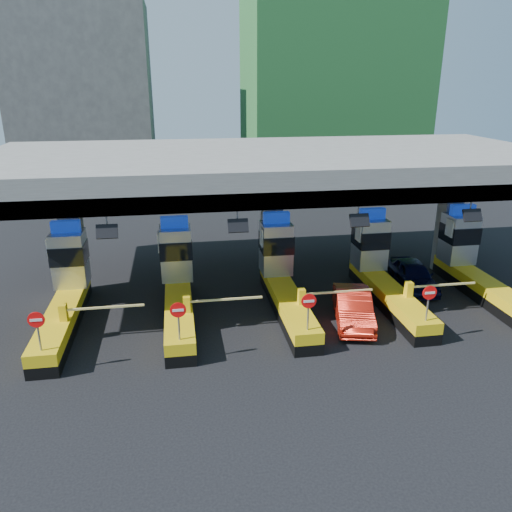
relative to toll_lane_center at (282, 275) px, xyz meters
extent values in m
plane|color=black|center=(0.00, -0.28, -1.40)|extent=(120.00, 120.00, 0.00)
cube|color=slate|center=(0.00, 2.72, 4.85)|extent=(28.00, 12.00, 1.50)
cube|color=#4C4C49|center=(0.00, -2.98, 4.45)|extent=(28.00, 0.60, 0.70)
cube|color=slate|center=(-10.00, 2.72, 1.35)|extent=(1.00, 1.00, 5.50)
cube|color=slate|center=(0.00, 2.72, 1.35)|extent=(1.00, 1.00, 5.50)
cube|color=slate|center=(10.00, 2.72, 1.35)|extent=(1.00, 1.00, 5.50)
cylinder|color=slate|center=(-7.50, -2.98, 3.85)|extent=(0.06, 0.06, 0.50)
cube|color=black|center=(-7.50, -3.18, 3.50)|extent=(0.80, 0.38, 0.54)
cylinder|color=slate|center=(-2.50, -2.98, 3.85)|extent=(0.06, 0.06, 0.50)
cube|color=black|center=(-2.50, -3.18, 3.50)|extent=(0.80, 0.38, 0.54)
cylinder|color=slate|center=(2.50, -2.98, 3.85)|extent=(0.06, 0.06, 0.50)
cube|color=black|center=(2.50, -3.18, 3.50)|extent=(0.80, 0.38, 0.54)
cylinder|color=slate|center=(7.50, -2.98, 3.85)|extent=(0.06, 0.06, 0.50)
cube|color=black|center=(7.50, -3.18, 3.50)|extent=(0.80, 0.38, 0.54)
cube|color=black|center=(-10.00, -1.28, -1.15)|extent=(1.20, 8.00, 0.50)
cube|color=#E5B70C|center=(-10.00, -1.28, -0.65)|extent=(1.20, 8.00, 0.50)
cube|color=#9EA3A8|center=(-10.00, 1.52, 0.90)|extent=(1.50, 1.50, 2.60)
cube|color=black|center=(-10.00, 1.50, 1.20)|extent=(1.56, 1.56, 0.90)
cube|color=#0C2DBF|center=(-10.00, 1.52, 2.48)|extent=(1.30, 0.35, 0.55)
cube|color=white|center=(-10.80, 1.22, 1.60)|extent=(0.06, 0.70, 0.90)
cylinder|color=slate|center=(-10.00, -4.88, 0.25)|extent=(0.07, 0.07, 1.30)
cylinder|color=red|center=(-10.00, -4.91, 0.85)|extent=(0.60, 0.04, 0.60)
cube|color=white|center=(-10.00, -4.93, 0.85)|extent=(0.42, 0.02, 0.10)
cube|color=#E5B70C|center=(-9.65, -2.48, -0.05)|extent=(0.30, 0.35, 0.70)
cube|color=white|center=(-8.00, -2.48, 0.05)|extent=(3.20, 0.08, 0.08)
cube|color=black|center=(-5.00, -1.28, -1.15)|extent=(1.20, 8.00, 0.50)
cube|color=#E5B70C|center=(-5.00, -1.28, -0.65)|extent=(1.20, 8.00, 0.50)
cube|color=#9EA3A8|center=(-5.00, 1.52, 0.90)|extent=(1.50, 1.50, 2.60)
cube|color=black|center=(-5.00, 1.50, 1.20)|extent=(1.56, 1.56, 0.90)
cube|color=#0C2DBF|center=(-5.00, 1.52, 2.48)|extent=(1.30, 0.35, 0.55)
cube|color=white|center=(-5.80, 1.22, 1.60)|extent=(0.06, 0.70, 0.90)
cylinder|color=slate|center=(-5.00, -4.88, 0.25)|extent=(0.07, 0.07, 1.30)
cylinder|color=red|center=(-5.00, -4.91, 0.85)|extent=(0.60, 0.04, 0.60)
cube|color=white|center=(-5.00, -4.93, 0.85)|extent=(0.42, 0.02, 0.10)
cube|color=#E5B70C|center=(-4.65, -2.48, -0.05)|extent=(0.30, 0.35, 0.70)
cube|color=white|center=(-3.00, -2.48, 0.05)|extent=(3.20, 0.08, 0.08)
cube|color=black|center=(0.00, -1.28, -1.15)|extent=(1.20, 8.00, 0.50)
cube|color=#E5B70C|center=(0.00, -1.28, -0.65)|extent=(1.20, 8.00, 0.50)
cube|color=#9EA3A8|center=(0.00, 1.52, 0.90)|extent=(1.50, 1.50, 2.60)
cube|color=black|center=(0.00, 1.50, 1.20)|extent=(1.56, 1.56, 0.90)
cube|color=#0C2DBF|center=(0.00, 1.52, 2.48)|extent=(1.30, 0.35, 0.55)
cube|color=white|center=(-0.80, 1.22, 1.60)|extent=(0.06, 0.70, 0.90)
cylinder|color=slate|center=(0.00, -4.88, 0.25)|extent=(0.07, 0.07, 1.30)
cylinder|color=red|center=(0.00, -4.91, 0.85)|extent=(0.60, 0.04, 0.60)
cube|color=white|center=(0.00, -4.93, 0.85)|extent=(0.42, 0.02, 0.10)
cube|color=#E5B70C|center=(0.35, -2.48, -0.05)|extent=(0.30, 0.35, 0.70)
cube|color=white|center=(2.00, -2.48, 0.05)|extent=(3.20, 0.08, 0.08)
cube|color=black|center=(5.00, -1.28, -1.15)|extent=(1.20, 8.00, 0.50)
cube|color=#E5B70C|center=(5.00, -1.28, -0.65)|extent=(1.20, 8.00, 0.50)
cube|color=#9EA3A8|center=(5.00, 1.52, 0.90)|extent=(1.50, 1.50, 2.60)
cube|color=black|center=(5.00, 1.50, 1.20)|extent=(1.56, 1.56, 0.90)
cube|color=#0C2DBF|center=(5.00, 1.52, 2.48)|extent=(1.30, 0.35, 0.55)
cube|color=white|center=(4.20, 1.22, 1.60)|extent=(0.06, 0.70, 0.90)
cylinder|color=slate|center=(5.00, -4.88, 0.25)|extent=(0.07, 0.07, 1.30)
cylinder|color=red|center=(5.00, -4.91, 0.85)|extent=(0.60, 0.04, 0.60)
cube|color=white|center=(5.00, -4.93, 0.85)|extent=(0.42, 0.02, 0.10)
cube|color=#E5B70C|center=(5.35, -2.48, -0.05)|extent=(0.30, 0.35, 0.70)
cube|color=white|center=(7.00, -2.48, 0.05)|extent=(3.20, 0.08, 0.08)
cube|color=black|center=(10.00, -1.28, -1.15)|extent=(1.20, 8.00, 0.50)
cube|color=#E5B70C|center=(10.00, -1.28, -0.65)|extent=(1.20, 8.00, 0.50)
cube|color=#9EA3A8|center=(10.00, 1.52, 0.90)|extent=(1.50, 1.50, 2.60)
cube|color=black|center=(10.00, 1.50, 1.20)|extent=(1.56, 1.56, 0.90)
cube|color=#0C2DBF|center=(10.00, 1.52, 2.48)|extent=(1.30, 0.35, 0.55)
cube|color=white|center=(9.20, 1.22, 1.60)|extent=(0.06, 0.70, 0.90)
cube|color=#E5B70C|center=(10.35, -2.48, -0.05)|extent=(0.30, 0.35, 0.70)
cube|color=#1E5926|center=(12.00, 31.72, 12.60)|extent=(18.00, 12.00, 28.00)
cube|color=#4C4C49|center=(-14.00, 35.72, 7.60)|extent=(14.00, 10.00, 18.00)
imported|color=black|center=(7.15, 0.65, -0.68)|extent=(2.08, 4.34, 1.43)
imported|color=red|center=(2.69, -2.66, -0.68)|extent=(2.45, 4.57, 1.43)
camera|label=1|loc=(-4.83, -21.92, 8.89)|focal=35.00mm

